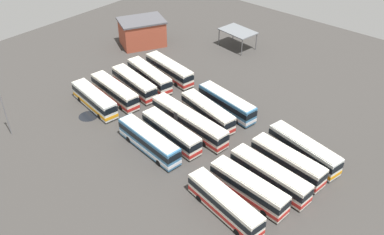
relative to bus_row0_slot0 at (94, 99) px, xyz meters
The scene contains 23 objects.
ground_plane 18.18m from the bus_row0_slot0, 19.46° to the left, with size 112.57×112.57×0.00m, color #383533.
bus_row0_slot0 is the anchor object (origin of this frame).
bus_row0_slot1 4.18m from the bus_row0_slot0, 82.84° to the left, with size 12.16×4.17×3.35m.
bus_row0_slot2 8.43m from the bus_row0_slot0, 82.72° to the left, with size 11.82×4.53×3.35m.
bus_row0_slot3 12.29m from the bus_row0_slot0, 84.81° to the left, with size 12.26×5.00×3.35m.
bus_row0_slot4 16.70m from the bus_row0_slot0, 82.14° to the left, with size 12.51×4.56×3.35m.
bus_row1_slot0 15.79m from the bus_row0_slot0, ahead, with size 12.51×3.99×3.35m.
bus_row1_slot1 16.81m from the bus_row0_slot0, ahead, with size 11.93×4.08×3.35m.
bus_row1_slot2 17.72m from the bus_row0_slot0, 19.66° to the left, with size 15.84×4.29×3.35m.
bus_row1_slot3 20.06m from the bus_row0_slot0, 29.89° to the left, with size 11.68×4.87×3.35m.
bus_row1_slot4 23.07m from the bus_row0_slot0, 38.20° to the left, with size 12.16×4.44×3.35m.
bus_row2_slot0 32.46m from the bus_row0_slot0, ahead, with size 12.01×4.62×3.35m.
bus_row2_slot1 32.76m from the bus_row0_slot0, ahead, with size 11.74×3.42×3.35m.
bus_row2_slot2 33.80m from the bus_row0_slot0, ahead, with size 12.44×3.77×3.35m.
bus_row2_slot3 34.84m from the bus_row0_slot0, 12.86° to the left, with size 11.69×3.83×3.35m.
bus_row2_slot4 36.30m from the bus_row0_slot0, 18.86° to the left, with size 12.25×4.98×3.35m.
depot_building 27.01m from the bus_row0_slot0, 118.56° to the left, with size 10.92×12.07×5.91m.
maintenance_shelter 36.81m from the bus_row0_slot0, 83.45° to the left, with size 8.33×6.21×4.01m.
lamp_post_near_entrance 14.79m from the bus_row0_slot0, 106.49° to the right, with size 0.56×0.28×9.48m.
puddle_centre_drain 26.26m from the bus_row0_slot0, 41.60° to the left, with size 3.52×3.52×0.01m, color black.
puddle_near_shelter 12.31m from the bus_row0_slot0, 45.94° to the left, with size 1.81×1.81×0.01m, color black.
puddle_between_rows 31.23m from the bus_row0_slot0, ahead, with size 2.04×2.04×0.01m, color black.
puddle_front_lane 3.24m from the bus_row0_slot0, 64.95° to the right, with size 3.33×3.33×0.01m, color black.
Camera 1 is at (36.56, -41.45, 41.00)m, focal length 39.31 mm.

